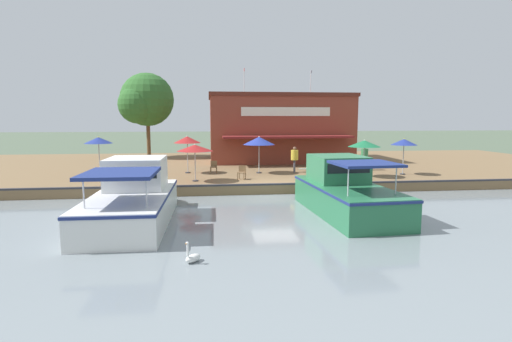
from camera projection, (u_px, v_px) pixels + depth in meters
ground_plane at (275, 196)px, 22.55m from camera, size 220.00×220.00×0.00m
quay_deck at (253, 167)px, 33.34m from camera, size 22.00×56.00×0.60m
quay_edge_fender at (275, 184)px, 22.56m from camera, size 0.20×50.40×0.10m
waterfront_restaurant at (277, 128)px, 36.03m from camera, size 9.92×12.26×8.11m
patio_umbrella_mid_patio_right at (187, 140)px, 27.23m from camera, size 1.84×1.84×2.57m
patio_umbrella_near_quay_edge at (364, 144)px, 25.43m from camera, size 2.06×2.06×2.40m
patio_umbrella_back_row at (98, 140)px, 26.04m from camera, size 1.80×1.80×2.57m
patio_umbrella_by_entrance at (195, 148)px, 23.70m from camera, size 2.14×2.14×2.24m
patio_umbrella_mid_patio_left at (259, 141)px, 27.19m from camera, size 2.15×2.15×2.53m
patio_umbrella_far_corner at (404, 142)px, 26.53m from camera, size 1.71×1.71×2.43m
cafe_chair_beside_entrance at (125, 176)px, 22.69m from camera, size 0.49×0.49×0.85m
cafe_chair_mid_patio at (214, 166)px, 27.40m from camera, size 0.49×0.49×0.85m
cafe_chair_far_corner_seat at (242, 172)px, 24.68m from camera, size 0.56×0.56×0.85m
cafe_chair_back_row_seat at (105, 176)px, 22.67m from camera, size 0.59×0.59×0.85m
cafe_chair_under_first_umbrella at (333, 165)px, 27.93m from camera, size 0.49×0.49×0.85m
person_at_quay_edge at (365, 154)px, 28.94m from camera, size 0.51×0.51×1.80m
person_mid_patio at (295, 156)px, 27.75m from camera, size 0.51×0.51×1.79m
motorboat_nearest_quay at (136, 198)px, 17.11m from camera, size 8.69×3.08×2.58m
motorboat_second_along at (340, 191)px, 18.69m from camera, size 8.40×3.35×2.53m
swan at (193, 257)px, 11.92m from camera, size 0.60×0.58×0.69m
tree_upstream_bank at (145, 101)px, 37.69m from camera, size 5.28×5.03×8.02m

